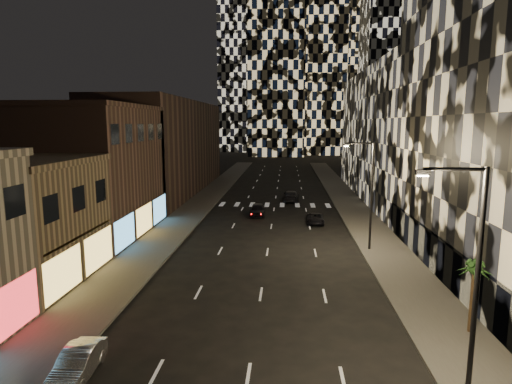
# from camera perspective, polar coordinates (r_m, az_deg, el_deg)

# --- Properties ---
(sidewalk_left) EXTENTS (4.00, 120.00, 0.15)m
(sidewalk_left) POSITION_cam_1_polar(r_m,az_deg,el_deg) (57.74, -7.47, -1.50)
(sidewalk_left) COLOR #47443F
(sidewalk_left) RESTS_ON ground
(sidewalk_right) EXTENTS (4.00, 120.00, 0.15)m
(sidewalk_right) POSITION_cam_1_polar(r_m,az_deg,el_deg) (57.21, 12.57, -1.74)
(sidewalk_right) COLOR #47443F
(sidewalk_right) RESTS_ON ground
(curb_left) EXTENTS (0.20, 120.00, 0.15)m
(curb_left) POSITION_cam_1_polar(r_m,az_deg,el_deg) (57.36, -5.41, -1.53)
(curb_left) COLOR #4C4C47
(curb_left) RESTS_ON ground
(curb_right) EXTENTS (0.20, 120.00, 0.15)m
(curb_right) POSITION_cam_1_polar(r_m,az_deg,el_deg) (56.93, 10.48, -1.73)
(curb_right) COLOR #4C4C47
(curb_right) RESTS_ON ground
(retail_tan) EXTENTS (10.00, 10.00, 8.00)m
(retail_tan) POSITION_cam_1_polar(r_m,az_deg,el_deg) (33.08, -30.14, -3.73)
(retail_tan) COLOR #7A6349
(retail_tan) RESTS_ON ground
(retail_brown) EXTENTS (10.00, 15.00, 12.00)m
(retail_brown) POSITION_cam_1_polar(r_m,az_deg,el_deg) (43.50, -21.14, 2.38)
(retail_brown) COLOR brown
(retail_brown) RESTS_ON ground
(retail_filler_left) EXTENTS (10.00, 40.00, 14.00)m
(retail_filler_left) POSITION_cam_1_polar(r_m,az_deg,el_deg) (68.25, -11.70, 5.88)
(retail_filler_left) COLOR brown
(retail_filler_left) RESTS_ON ground
(midrise_base) EXTENTS (0.60, 25.00, 3.00)m
(midrise_base) POSITION_cam_1_polar(r_m,az_deg,el_deg) (33.23, 23.06, -7.61)
(midrise_base) COLOR #383838
(midrise_base) RESTS_ON ground
(midrise_filler_right) EXTENTS (16.00, 40.00, 18.00)m
(midrise_filler_right) POSITION_cam_1_polar(r_m,az_deg,el_deg) (65.26, 20.73, 7.10)
(midrise_filler_right) COLOR #232326
(midrise_filler_right) RESTS_ON ground
(tower_center_low) EXTENTS (18.00, 18.00, 95.00)m
(tower_center_low) POSITION_cam_1_polar(r_m,az_deg,el_deg) (150.21, 2.89, 23.33)
(tower_center_low) COLOR black
(tower_center_low) RESTS_ON ground
(streetlight_near) EXTENTS (2.55, 0.25, 9.00)m
(streetlight_near) POSITION_cam_1_polar(r_m,az_deg,el_deg) (17.81, 26.77, -9.20)
(streetlight_near) COLOR black
(streetlight_near) RESTS_ON sidewalk_right
(streetlight_far) EXTENTS (2.55, 0.25, 9.00)m
(streetlight_far) POSITION_cam_1_polar(r_m,az_deg,el_deg) (36.61, 14.82, 0.50)
(streetlight_far) COLOR black
(streetlight_far) RESTS_ON sidewalk_right
(car_silver_parked) EXTENTS (1.53, 3.81, 1.23)m
(car_silver_parked) POSITION_cam_1_polar(r_m,az_deg,el_deg) (20.89, -22.70, -20.35)
(car_silver_parked) COLOR gray
(car_silver_parked) RESTS_ON ground
(car_dark_midlane) EXTENTS (1.82, 4.26, 1.43)m
(car_dark_midlane) POSITION_cam_1_polar(r_m,az_deg,el_deg) (49.79, 0.20, -2.38)
(car_dark_midlane) COLOR black
(car_dark_midlane) RESTS_ON ground
(car_dark_oncoming) EXTENTS (2.31, 5.17, 1.47)m
(car_dark_oncoming) POSITION_cam_1_polar(r_m,az_deg,el_deg) (59.21, 4.70, -0.54)
(car_dark_oncoming) COLOR black
(car_dark_oncoming) RESTS_ON ground
(car_dark_rightlane) EXTENTS (1.80, 3.84, 1.06)m
(car_dark_rightlane) POSITION_cam_1_polar(r_m,az_deg,el_deg) (46.36, 7.90, -3.56)
(car_dark_rightlane) COLOR black
(car_dark_rightlane) RESTS_ON ground
(palm_tree) EXTENTS (1.92, 1.89, 3.77)m
(palm_tree) POSITION_cam_1_polar(r_m,az_deg,el_deg) (24.34, 27.12, -9.60)
(palm_tree) COLOR #47331E
(palm_tree) RESTS_ON sidewalk_right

